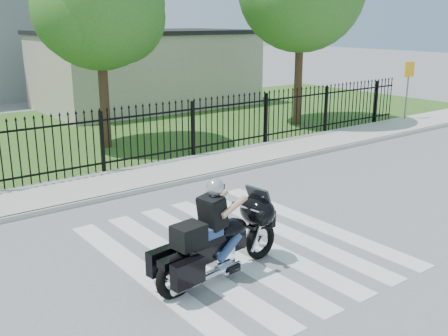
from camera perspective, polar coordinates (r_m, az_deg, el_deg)
ground at (r=10.13m, az=1.65°, el=-8.52°), size 120.00×120.00×0.00m
crosswalk at (r=10.13m, az=1.65°, el=-8.49°), size 5.00×5.50×0.01m
sidewalk at (r=14.10m, az=-11.21°, el=-1.45°), size 40.00×2.00×0.12m
curb at (r=13.25m, az=-9.28°, el=-2.48°), size 40.00×0.12×0.12m
grass_strip at (r=20.46m, az=-19.97°, el=3.13°), size 40.00×12.00×0.02m
iron_fence at (r=14.76m, az=-13.11°, el=2.60°), size 26.00×0.04×1.80m
tree_mid at (r=17.75m, az=-13.52°, el=17.00°), size 4.20×4.20×6.78m
building_low at (r=26.59m, az=-8.43°, el=10.44°), size 10.00×6.00×3.50m
building_low_roof at (r=26.48m, az=-8.59°, el=14.42°), size 10.20×6.20×0.20m
motorcycle_rider at (r=8.71m, az=-0.71°, el=-7.49°), size 2.70×1.05×1.79m
traffic_sign at (r=23.45m, az=19.45°, el=9.19°), size 0.52×0.10×2.38m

